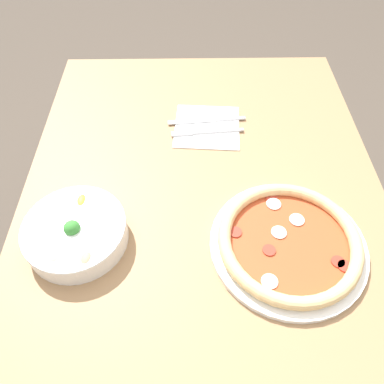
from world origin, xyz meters
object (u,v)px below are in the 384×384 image
object	(u,v)px
pizza	(289,242)
knife	(210,120)
bowl	(76,232)
fork	(208,132)

from	to	relation	value
pizza	knife	xyz separation A→B (m)	(0.39, 0.14, -0.01)
pizza	knife	size ratio (longest dim) A/B	1.51
bowl	knife	bearing A→B (deg)	-38.23
fork	bowl	bearing A→B (deg)	44.16
bowl	fork	size ratio (longest dim) A/B	1.09
pizza	fork	world-z (taller)	pizza
pizza	bowl	world-z (taller)	bowl
knife	pizza	bearing A→B (deg)	105.22
pizza	bowl	size ratio (longest dim) A/B	1.53
pizza	fork	distance (m)	0.37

